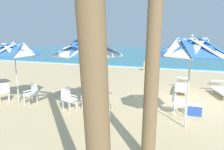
{
  "coord_description": "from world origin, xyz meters",
  "views": [
    {
      "loc": [
        -0.5,
        -8.46,
        2.72
      ],
      "look_at": [
        -3.54,
        -0.07,
        1.0
      ],
      "focal_mm": 31.08,
      "sensor_mm": 36.0,
      "label": 1
    }
  ],
  "objects": [
    {
      "name": "sun_lounger_0",
      "position": [
        1.4,
        1.7,
        0.28
      ],
      "size": [
        1.12,
        2.23,
        0.62
      ],
      "color": "white",
      "rests_on": "ground"
    },
    {
      "name": "sun_lounger_1",
      "position": [
        -0.41,
        1.86,
        0.28
      ],
      "size": [
        0.67,
        2.15,
        0.62
      ],
      "color": "white",
      "rests_on": "ground"
    },
    {
      "name": "plastic_chair_4",
      "position": [
        -7.54,
        -2.57,
        0.5
      ],
      "size": [
        0.63,
        0.62,
        0.87
      ],
      "color": "white",
      "rests_on": "ground"
    },
    {
      "name": "plastic_chair_2",
      "position": [
        -2.94,
        -2.74,
        0.5
      ],
      "size": [
        0.63,
        0.63,
        0.87
      ],
      "color": "white",
      "rests_on": "ground"
    },
    {
      "name": "cooler_box",
      "position": [
        0.03,
        -1.28,
        0.2
      ],
      "size": [
        0.5,
        0.34,
        0.4
      ],
      "color": "blue",
      "rests_on": "ground"
    },
    {
      "name": "beach_umbrella_1",
      "position": [
        -3.54,
        -2.45,
        2.38
      ],
      "size": [
        2.48,
        2.48,
        2.77
      ],
      "color": "silver",
      "rests_on": "ground"
    },
    {
      "name": "sea",
      "position": [
        0.0,
        27.31,
        0.05
      ],
      "size": [
        80.0,
        36.0,
        0.1
      ],
      "primitive_type": "cube",
      "color": "teal",
      "rests_on": "ground"
    },
    {
      "name": "plastic_chair_3",
      "position": [
        -4.45,
        -2.43,
        0.5
      ],
      "size": [
        0.58,
        0.55,
        0.87
      ],
      "color": "white",
      "rests_on": "ground"
    },
    {
      "name": "beachgoer_seated",
      "position": [
        -3.34,
        7.79,
        0.29
      ],
      "size": [
        0.3,
        0.93,
        0.92
      ],
      "color": "yellow",
      "rests_on": "ground"
    },
    {
      "name": "palm_tree_2",
      "position": [
        -1.08,
        -4.37,
        3.16
      ],
      "size": [
        2.8,
        2.83,
        5.3
      ],
      "color": "brown",
      "rests_on": "ground"
    },
    {
      "name": "beach_umbrella_0",
      "position": [
        -0.27,
        -2.48,
        2.42
      ],
      "size": [
        1.96,
        1.96,
        2.82
      ],
      "color": "silver",
      "rests_on": "ground"
    },
    {
      "name": "surf_foam",
      "position": [
        0.0,
        9.01,
        0.01
      ],
      "size": [
        80.0,
        0.7,
        0.01
      ],
      "primitive_type": "cube",
      "color": "white",
      "rests_on": "ground"
    },
    {
      "name": "beach_umbrella_2",
      "position": [
        -6.8,
        -2.52,
        2.23
      ],
      "size": [
        2.05,
        2.05,
        2.58
      ],
      "color": "silver",
      "rests_on": "ground"
    },
    {
      "name": "plastic_chair_5",
      "position": [
        -6.25,
        -2.35,
        0.5
      ],
      "size": [
        0.55,
        0.57,
        0.87
      ],
      "color": "white",
      "rests_on": "ground"
    },
    {
      "name": "plastic_chair_0",
      "position": [
        -0.55,
        -1.49,
        0.5
      ],
      "size": [
        0.53,
        0.51,
        0.87
      ],
      "color": "white",
      "rests_on": "ground"
    },
    {
      "name": "ground_plane",
      "position": [
        0.0,
        0.0,
        0.0
      ],
      "size": [
        80.0,
        80.0,
        0.0
      ],
      "primitive_type": "plane",
      "color": "#D3B784"
    },
    {
      "name": "plastic_chair_1",
      "position": [
        -3.8,
        -1.99,
        0.5
      ],
      "size": [
        0.49,
        0.51,
        0.87
      ],
      "color": "white",
      "rests_on": "ground"
    }
  ]
}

